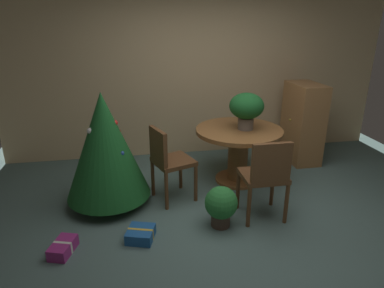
# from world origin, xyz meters

# --- Properties ---
(ground_plane) EXTENTS (6.60, 6.60, 0.00)m
(ground_plane) POSITION_xyz_m (0.00, 0.00, 0.00)
(ground_plane) COLOR #4C6660
(back_wall_panel) EXTENTS (6.00, 0.10, 2.60)m
(back_wall_panel) POSITION_xyz_m (0.00, 2.20, 1.30)
(back_wall_panel) COLOR tan
(back_wall_panel) RESTS_ON ground_plane
(round_dining_table) EXTENTS (1.13, 1.13, 0.74)m
(round_dining_table) POSITION_xyz_m (0.32, 0.99, 0.52)
(round_dining_table) COLOR brown
(round_dining_table) RESTS_ON ground_plane
(flower_vase) EXTENTS (0.44, 0.44, 0.47)m
(flower_vase) POSITION_xyz_m (0.40, 0.97, 1.03)
(flower_vase) COLOR #665B51
(flower_vase) RESTS_ON round_dining_table
(wooden_chair_near) EXTENTS (0.46, 0.43, 0.94)m
(wooden_chair_near) POSITION_xyz_m (0.32, 0.03, 0.54)
(wooden_chair_near) COLOR brown
(wooden_chair_near) RESTS_ON ground_plane
(wooden_chair_left) EXTENTS (0.55, 0.55, 0.92)m
(wooden_chair_left) POSITION_xyz_m (-0.65, 0.64, 0.53)
(wooden_chair_left) COLOR brown
(wooden_chair_left) RESTS_ON ground_plane
(holiday_tree) EXTENTS (0.97, 0.97, 1.36)m
(holiday_tree) POSITION_xyz_m (-1.36, 0.67, 0.74)
(holiday_tree) COLOR brown
(holiday_tree) RESTS_ON ground_plane
(gift_box_blue) EXTENTS (0.33, 0.33, 0.12)m
(gift_box_blue) POSITION_xyz_m (-1.02, -0.11, 0.06)
(gift_box_blue) COLOR #1E569E
(gift_box_blue) RESTS_ON ground_plane
(gift_box_purple) EXTENTS (0.26, 0.34, 0.12)m
(gift_box_purple) POSITION_xyz_m (-1.75, -0.20, 0.06)
(gift_box_purple) COLOR #9E287A
(gift_box_purple) RESTS_ON ground_plane
(wooden_cabinet) EXTENTS (0.43, 0.69, 1.20)m
(wooden_cabinet) POSITION_xyz_m (1.51, 1.53, 0.60)
(wooden_cabinet) COLOR #9E6B3D
(wooden_cabinet) RESTS_ON ground_plane
(potted_plant) EXTENTS (0.35, 0.35, 0.45)m
(potted_plant) POSITION_xyz_m (-0.17, -0.02, 0.25)
(potted_plant) COLOR #4C382D
(potted_plant) RESTS_ON ground_plane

